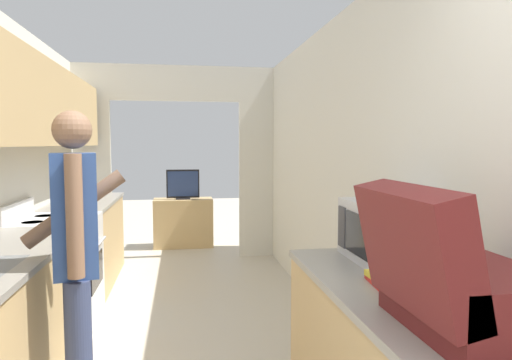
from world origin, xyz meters
The scene contains 11 objects.
wall_right centered at (1.30, 2.10, 1.25)m, with size 0.06×7.80×2.50m.
wall_far_with_doorway centered at (0.00, 5.43, 1.44)m, with size 2.93×0.06×2.50m.
counter_left centered at (-0.97, 3.13, 0.45)m, with size 0.62×4.29×0.90m.
range_oven centered at (-0.96, 3.33, 0.46)m, with size 0.66×0.74×1.04m.
person centered at (-0.48, 1.84, 0.90)m, with size 0.54×0.43×1.67m.
suitcase centered at (0.90, 0.75, 1.07)m, with size 0.49×0.56×0.47m.
microwave centered at (1.08, 1.62, 1.05)m, with size 0.34×0.49×0.31m.
book_stack centered at (0.96, 1.20, 0.92)m, with size 0.25×0.31×0.04m.
tv_cabinet centered at (0.08, 6.17, 0.35)m, with size 0.85×0.42×0.70m.
television centered at (0.08, 6.12, 0.91)m, with size 0.47×0.16×0.43m.
knife centered at (-0.97, 3.78, 0.91)m, with size 0.08×0.31×0.02m.
Camera 1 is at (0.06, -0.55, 1.50)m, focal length 32.00 mm.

